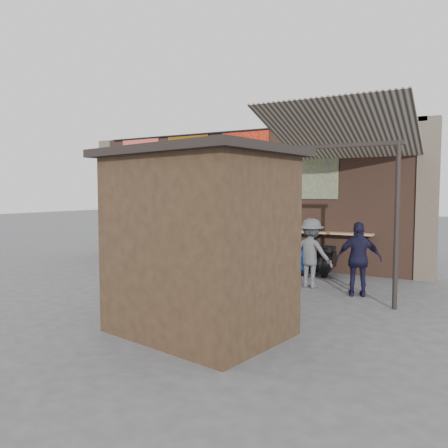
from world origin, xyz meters
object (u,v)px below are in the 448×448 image
scooter_stool_2 (182,251)px  scooter_stool_5 (230,254)px  scooter_stool_4 (213,254)px  scooter_stool_7 (267,256)px  shopper_grey (311,253)px  scooter_stool_0 (153,248)px  scooter_stool_9 (306,258)px  market_stall (199,246)px  scooter_stool_6 (249,255)px  scooter_stool_3 (198,250)px  diner_left (173,237)px  scooter_stool_1 (168,249)px  shelf_box (224,223)px  shopper_navy (359,259)px  shopper_tan (251,252)px  diner_right (186,240)px  scooter_stool_8 (285,257)px  scooter_stool_10 (328,262)px

scooter_stool_2 → scooter_stool_5: bearing=-0.7°
scooter_stool_4 → scooter_stool_7: 1.73m
shopper_grey → scooter_stool_0: bearing=-3.8°
scooter_stool_9 → market_stall: bearing=-89.3°
scooter_stool_6 → scooter_stool_9: 1.67m
scooter_stool_3 → shopper_grey: bearing=-20.9°
scooter_stool_6 → diner_left: 2.51m
diner_left → scooter_stool_1: bearing=171.2°
shelf_box → scooter_stool_7: size_ratio=0.66×
shopper_navy → shopper_tan: shopper_navy is taller
scooter_stool_5 → diner_right: size_ratio=0.55×
scooter_stool_0 → market_stall: bearing=-46.8°
scooter_stool_9 → scooter_stool_7: bearing=-178.4°
scooter_stool_2 → scooter_stool_8: (3.34, 0.06, 0.03)m
scooter_stool_0 → shopper_tan: shopper_tan is taller
scooter_stool_10 → market_stall: market_stall is taller
scooter_stool_1 → diner_left: diner_left is taller
scooter_stool_10 → diner_right: diner_right is taller
scooter_stool_5 → scooter_stool_1: bearing=178.4°
scooter_stool_8 → diner_right: diner_right is taller
scooter_stool_1 → scooter_stool_4: (1.66, -0.05, -0.03)m
scooter_stool_4 → shopper_navy: bearing=-21.9°
scooter_stool_9 → market_stall: 5.61m
scooter_stool_2 → shopper_navy: size_ratio=0.49×
scooter_stool_4 → scooter_stool_10: (3.43, 0.03, 0.03)m
scooter_stool_9 → diner_right: (-3.53, -0.47, 0.35)m
diner_left → shopper_navy: bearing=8.5°
shelf_box → scooter_stool_10: size_ratio=0.71×
scooter_stool_4 → market_stall: (2.92, -5.48, 1.00)m
scooter_stool_3 → diner_left: size_ratio=0.54×
diner_right → shopper_tan: (2.71, -1.28, -0.02)m
scooter_stool_6 → shopper_tan: (0.85, -1.67, 0.33)m
scooter_stool_3 → scooter_stool_5: 1.16m
scooter_stool_7 → scooter_stool_9: scooter_stool_9 is taller
shelf_box → scooter_stool_2: size_ratio=0.74×
scooter_stool_6 → market_stall: market_stall is taller
scooter_stool_8 → shopper_navy: shopper_navy is taller
shopper_grey → scooter_stool_10: bearing=-77.7°
scooter_stool_5 → market_stall: bearing=-67.0°
diner_left → diner_right: size_ratio=1.06×
shopper_navy → scooter_stool_9: bearing=-62.5°
scooter_stool_6 → shopper_navy: 3.89m
scooter_stool_2 → scooter_stool_4: scooter_stool_2 is taller
scooter_stool_10 → shopper_navy: 2.25m
scooter_stool_4 → scooter_stool_5: 0.60m
scooter_stool_10 → shopper_tan: bearing=-129.0°
scooter_stool_8 → market_stall: size_ratio=0.31×
scooter_stool_0 → scooter_stool_10: 5.70m
scooter_stool_2 → shopper_grey: bearing=-18.2°
diner_left → shopper_grey: size_ratio=1.03×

